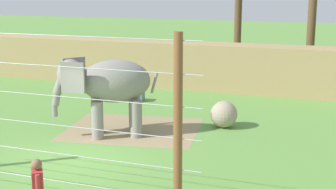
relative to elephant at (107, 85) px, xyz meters
name	(u,v)px	position (x,y,z in m)	size (l,w,h in m)	color
ground_plane	(77,159)	(0.20, -2.49, -1.77)	(120.00, 120.00, 0.00)	#609342
dirt_patch	(133,129)	(0.47, 0.95, -1.76)	(4.66, 3.76, 0.01)	#937F5B
embankment_wall	(191,65)	(0.20, 8.82, -0.64)	(36.00, 1.80, 2.25)	tan
elephant	(107,85)	(0.00, 0.00, 0.00)	(3.27, 2.48, 2.67)	gray
enrichment_ball	(224,114)	(3.48, 2.31, -1.28)	(0.98, 0.98, 0.98)	gray
cable_fence	(1,117)	(0.20, -5.68, 0.35)	(9.54, 0.18, 4.18)	brown
feed_trough	(128,96)	(-1.56, 5.03, -1.55)	(1.46, 0.69, 0.44)	slate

